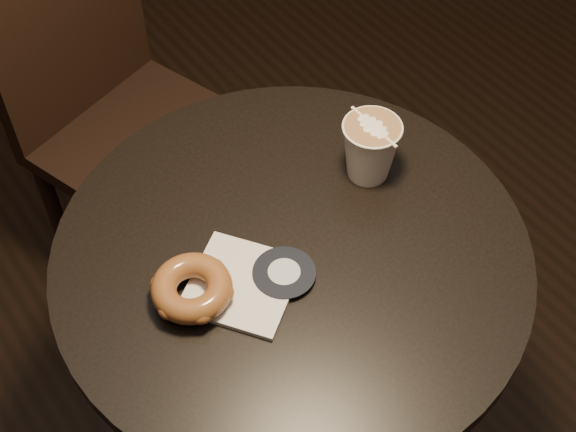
{
  "coord_description": "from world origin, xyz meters",
  "views": [
    {
      "loc": [
        -0.41,
        -0.56,
        1.68
      ],
      "look_at": [
        0.01,
        0.03,
        0.79
      ],
      "focal_mm": 50.0,
      "sensor_mm": 36.0,
      "label": 1
    }
  ],
  "objects": [
    {
      "name": "cafe_table",
      "position": [
        0.0,
        0.0,
        0.55
      ],
      "size": [
        0.7,
        0.7,
        0.75
      ],
      "color": "black",
      "rests_on": "ground"
    },
    {
      "name": "chair",
      "position": [
        0.02,
        0.69,
        0.55
      ],
      "size": [
        0.49,
        0.49,
        0.98
      ],
      "rotation": [
        0.0,
        0.0,
        0.32
      ],
      "color": "black",
      "rests_on": "ground"
    },
    {
      "name": "latte_cup",
      "position": [
        0.18,
        0.05,
        0.8
      ],
      "size": [
        0.09,
        0.09,
        0.1
      ],
      "primitive_type": null,
      "color": "silver",
      "rests_on": "cafe_table"
    },
    {
      "name": "doughnut",
      "position": [
        -0.16,
        0.01,
        0.78
      ],
      "size": [
        0.11,
        0.11,
        0.04
      ],
      "primitive_type": "torus",
      "color": "brown",
      "rests_on": "pastry_bag"
    },
    {
      "name": "pastry_bag",
      "position": [
        -0.09,
        -0.01,
        0.75
      ],
      "size": [
        0.2,
        0.2,
        0.01
      ],
      "primitive_type": "cube",
      "rotation": [
        0.0,
        0.0,
        0.61
      ],
      "color": "silver",
      "rests_on": "cafe_table"
    }
  ]
}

